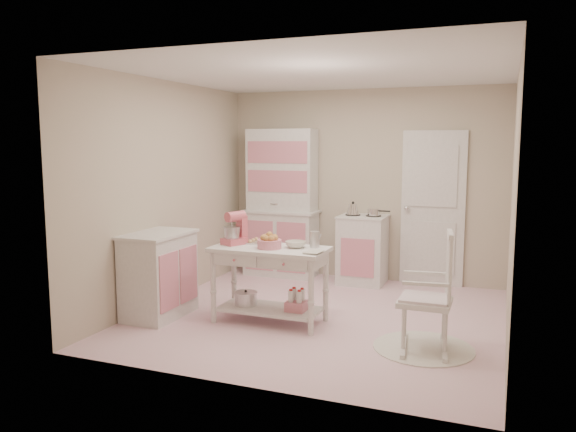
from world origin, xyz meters
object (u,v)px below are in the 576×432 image
(hutch, at_px, (281,203))
(base_cabinet, at_px, (159,275))
(work_table, at_px, (270,285))
(stove, at_px, (362,249))
(stand_mixer, at_px, (234,229))
(rocking_chair, at_px, (425,290))
(bread_basket, at_px, (269,244))

(hutch, xyz_separation_m, base_cabinet, (-0.51, -2.28, -0.58))
(work_table, bearing_deg, base_cabinet, -168.25)
(stove, distance_m, base_cabinet, 2.81)
(hutch, xyz_separation_m, stand_mixer, (0.27, -2.01, -0.07))
(hutch, bearing_deg, rocking_chair, -43.97)
(stand_mixer, distance_m, bread_basket, 0.46)
(base_cabinet, distance_m, work_table, 1.23)
(hutch, distance_m, bread_basket, 2.21)
(hutch, distance_m, rocking_chair, 3.25)
(stove, relative_size, stand_mixer, 2.71)
(work_table, bearing_deg, rocking_chair, -7.21)
(hutch, distance_m, base_cabinet, 2.41)
(stove, xyz_separation_m, rocking_chair, (1.12, -2.18, 0.09))
(base_cabinet, distance_m, rocking_chair, 2.83)
(hutch, distance_m, work_table, 2.24)
(rocking_chair, xyz_separation_m, work_table, (-1.62, 0.21, -0.15))
(base_cabinet, bearing_deg, hutch, 77.42)
(base_cabinet, bearing_deg, work_table, 11.75)
(hutch, bearing_deg, stand_mixer, -82.27)
(hutch, relative_size, base_cabinet, 2.26)
(hutch, height_order, stand_mixer, hutch)
(stove, height_order, base_cabinet, same)
(rocking_chair, relative_size, stand_mixer, 3.24)
(rocking_chair, bearing_deg, hutch, 128.24)
(hutch, xyz_separation_m, rocking_chair, (2.32, -2.23, -0.49))
(stand_mixer, bearing_deg, work_table, 20.70)
(hutch, relative_size, bread_basket, 8.32)
(hutch, bearing_deg, base_cabinet, -102.58)
(hutch, height_order, rocking_chair, hutch)
(stove, xyz_separation_m, base_cabinet, (-1.71, -2.23, 0.00))
(rocking_chair, xyz_separation_m, bread_basket, (-1.60, 0.16, 0.30))
(work_table, bearing_deg, bread_basket, -68.20)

